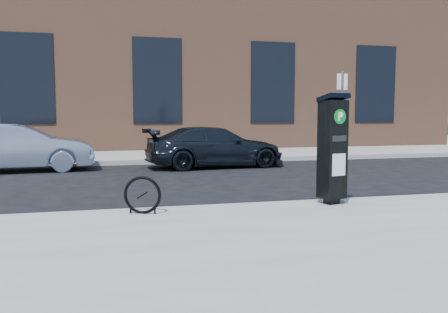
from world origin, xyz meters
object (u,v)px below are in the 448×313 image
object	(u,v)px
parking_kiosk	(332,148)
car_silver	(19,148)
sign_pole	(341,138)
car_dark	(215,147)
bike_rack	(142,195)

from	to	relation	value
parking_kiosk	car_silver	xyz separation A→B (m)	(-6.18, 7.33, -0.42)
sign_pole	car_silver	distance (m)	9.68
parking_kiosk	sign_pole	world-z (taller)	sign_pole
parking_kiosk	car_dark	size ratio (longest dim) A/B	0.43
car_silver	parking_kiosk	bearing A→B (deg)	-143.81
bike_rack	sign_pole	bearing A→B (deg)	22.03
sign_pole	parking_kiosk	bearing A→B (deg)	-169.47
car_silver	car_dark	bearing A→B (deg)	-96.46
parking_kiosk	bike_rack	world-z (taller)	parking_kiosk
sign_pole	bike_rack	size ratio (longest dim) A/B	3.83
parking_kiosk	bike_rack	size ratio (longest dim) A/B	3.19
car_dark	bike_rack	bearing A→B (deg)	153.82
parking_kiosk	sign_pole	size ratio (longest dim) A/B	0.83
parking_kiosk	bike_rack	distance (m)	3.27
sign_pole	car_dark	size ratio (longest dim) A/B	0.52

